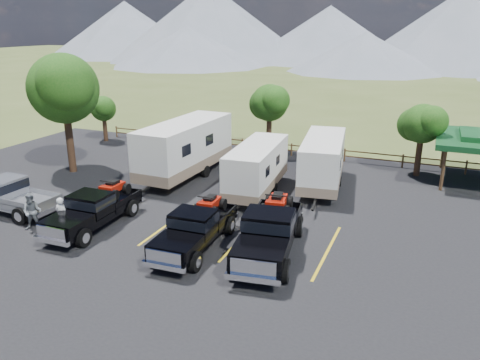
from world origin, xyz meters
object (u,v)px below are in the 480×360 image
at_px(tree_big_nw, 63,88).
at_px(person_a, 62,215).
at_px(trailer_right, 323,162).
at_px(person_b, 32,212).
at_px(trailer_left, 185,148).
at_px(rig_left, 94,208).
at_px(pickup_silver, 7,195).
at_px(trailer_center, 257,168).
at_px(rig_center, 196,227).
at_px(rig_right, 270,230).

bearing_deg(tree_big_nw, person_a, -50.87).
relative_size(trailer_right, person_b, 4.74).
relative_size(trailer_left, person_b, 5.56).
xyz_separation_m(rig_left, pickup_silver, (-5.48, -0.24, -0.00)).
bearing_deg(tree_big_nw, trailer_center, 3.46).
height_order(rig_left, rig_center, rig_left).
bearing_deg(trailer_right, person_a, -138.95).
height_order(rig_center, trailer_left, trailer_left).
bearing_deg(rig_left, tree_big_nw, 136.28).
relative_size(trailer_left, person_a, 5.72).
distance_m(rig_right, trailer_center, 7.61).
bearing_deg(rig_right, trailer_center, 106.28).
distance_m(tree_big_nw, trailer_right, 17.09).
height_order(trailer_right, person_a, trailer_right).
bearing_deg(trailer_left, trailer_right, 10.65).
relative_size(tree_big_nw, pickup_silver, 1.27).
bearing_deg(rig_right, person_b, -178.04).
bearing_deg(trailer_right, trailer_center, -149.69).
bearing_deg(trailer_center, rig_left, -131.30).
distance_m(rig_right, person_a, 9.91).
bearing_deg(rig_center, rig_right, 9.98).
height_order(rig_left, trailer_right, trailer_right).
relative_size(trailer_center, pickup_silver, 1.35).
bearing_deg(person_a, rig_center, -174.32).
xyz_separation_m(trailer_left, trailer_right, (8.66, 1.35, -0.29)).
distance_m(trailer_left, trailer_right, 8.77).
xyz_separation_m(tree_big_nw, person_b, (4.89, -8.22, -4.63)).
bearing_deg(rig_center, trailer_right, 69.65).
relative_size(rig_right, person_a, 3.83).
height_order(trailer_left, pickup_silver, trailer_left).
bearing_deg(rig_left, rig_center, -2.04).
height_order(pickup_silver, person_b, person_b).
height_order(rig_left, trailer_left, trailer_left).
height_order(rig_center, pickup_silver, rig_center).
height_order(tree_big_nw, person_a, tree_big_nw).
bearing_deg(rig_right, trailer_left, 128.01).
bearing_deg(tree_big_nw, rig_center, -27.66).
bearing_deg(rig_center, pickup_silver, 178.29).
height_order(tree_big_nw, rig_right, tree_big_nw).
bearing_deg(trailer_left, rig_center, -56.82).
bearing_deg(person_b, pickup_silver, 130.40).
distance_m(rig_center, rig_right, 3.29).
distance_m(tree_big_nw, trailer_center, 13.66).
height_order(rig_right, person_a, rig_right).
bearing_deg(tree_big_nw, trailer_left, 14.91).
distance_m(tree_big_nw, trailer_left, 8.70).
distance_m(pickup_silver, person_a, 4.68).
xyz_separation_m(trailer_center, person_a, (-6.53, -8.77, -0.61)).
height_order(rig_left, trailer_center, trailer_center).
height_order(rig_center, person_a, rig_center).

